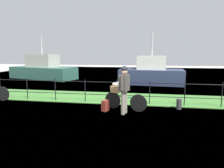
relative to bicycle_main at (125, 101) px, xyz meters
name	(u,v)px	position (x,y,z in m)	size (l,w,h in m)	color
ground_plane	(88,116)	(-1.15, -1.00, -0.34)	(60.00, 60.00, 0.00)	beige
grass_strip	(105,98)	(-1.15, 1.88, -0.33)	(27.00, 2.40, 0.03)	#478438
harbor_water	(122,79)	(-1.15, 8.98, -0.34)	(30.00, 30.00, 0.00)	#426684
iron_fence	(101,89)	(-1.15, 0.95, 0.24)	(18.04, 0.04, 1.00)	black
bicycle_main	(125,101)	(0.00, 0.00, 0.00)	(1.62, 0.53, 0.64)	black
wooden_crate	(116,89)	(-0.36, 0.11, 0.42)	(0.33, 0.26, 0.24)	#A87F51
terrier_dog	(116,84)	(-0.34, 0.10, 0.62)	(0.32, 0.22, 0.18)	silver
cyclist_person	(124,86)	(0.03, -0.48, 0.66)	(0.37, 0.52, 1.68)	gray
backpack_on_paving	(105,106)	(-0.68, -0.26, -0.14)	(0.28, 0.18, 0.40)	maroon
mooring_bollard	(179,104)	(2.03, 0.45, -0.14)	(0.20, 0.20, 0.40)	#38383D
moored_boat_near	(151,73)	(1.14, 6.92, 0.38)	(4.49, 2.52, 3.55)	#2D3856
moored_boat_mid	(43,70)	(-7.88, 8.32, 0.41)	(6.20, 3.52, 3.65)	#336656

